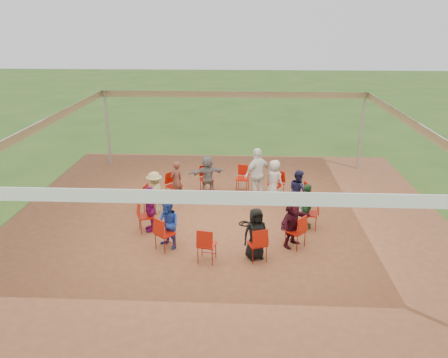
{
  "coord_description": "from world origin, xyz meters",
  "views": [
    {
      "loc": [
        0.45,
        -11.76,
        5.66
      ],
      "look_at": [
        -0.12,
        0.3,
        1.19
      ],
      "focal_mm": 35.0,
      "sensor_mm": 36.0,
      "label": 1
    }
  ],
  "objects_px": {
    "chair_1": "(301,197)",
    "chair_5": "(174,186)",
    "chair_0": "(310,214)",
    "person_seated_1": "(298,191)",
    "chair_4": "(207,179)",
    "chair_8": "(165,234)",
    "person_seated_4": "(176,181)",
    "chair_6": "(152,199)",
    "person_seated_9": "(292,222)",
    "person_seated_5": "(155,193)",
    "chair_3": "(243,179)",
    "person_seated_3": "(207,174)",
    "person_seated_8": "(256,234)",
    "chair_9": "(207,245)",
    "standing_person": "(258,174)",
    "cable_coil": "(245,224)",
    "person_seated_7": "(168,225)",
    "chair_2": "(276,185)",
    "person_seated_2": "(274,179)",
    "person_seated_6": "(150,209)",
    "chair_11": "(296,231)",
    "chair_10": "(257,244)",
    "laptop": "(300,207)",
    "chair_7": "(146,216)"
  },
  "relations": [
    {
      "from": "chair_11",
      "to": "person_seated_6",
      "type": "relative_size",
      "value": 0.68
    },
    {
      "from": "person_seated_1",
      "to": "standing_person",
      "type": "distance_m",
      "value": 1.53
    },
    {
      "from": "chair_4",
      "to": "person_seated_1",
      "type": "distance_m",
      "value": 3.3
    },
    {
      "from": "chair_9",
      "to": "chair_11",
      "type": "relative_size",
      "value": 1.0
    },
    {
      "from": "person_seated_7",
      "to": "cable_coil",
      "type": "height_order",
      "value": "person_seated_7"
    },
    {
      "from": "chair_1",
      "to": "chair_2",
      "type": "height_order",
      "value": "same"
    },
    {
      "from": "chair_0",
      "to": "person_seated_5",
      "type": "bearing_deg",
      "value": 90.0
    },
    {
      "from": "chair_0",
      "to": "person_seated_7",
      "type": "relative_size",
      "value": 0.68
    },
    {
      "from": "person_seated_1",
      "to": "standing_person",
      "type": "xyz_separation_m",
      "value": [
        -1.22,
        0.88,
        0.21
      ]
    },
    {
      "from": "person_seated_8",
      "to": "person_seated_9",
      "type": "distance_m",
      "value": 1.17
    },
    {
      "from": "chair_2",
      "to": "person_seated_8",
      "type": "height_order",
      "value": "person_seated_8"
    },
    {
      "from": "person_seated_5",
      "to": "person_seated_7",
      "type": "relative_size",
      "value": 1.0
    },
    {
      "from": "chair_1",
      "to": "chair_10",
      "type": "height_order",
      "value": "same"
    },
    {
      "from": "chair_6",
      "to": "standing_person",
      "type": "height_order",
      "value": "standing_person"
    },
    {
      "from": "chair_4",
      "to": "chair_5",
      "type": "relative_size",
      "value": 1.0
    },
    {
      "from": "chair_2",
      "to": "chair_9",
      "type": "xyz_separation_m",
      "value": [
        -1.96,
        -4.18,
        0.0
      ]
    },
    {
      "from": "chair_5",
      "to": "chair_6",
      "type": "relative_size",
      "value": 1.0
    },
    {
      "from": "person_seated_1",
      "to": "cable_coil",
      "type": "distance_m",
      "value": 2.04
    },
    {
      "from": "chair_2",
      "to": "chair_4",
      "type": "relative_size",
      "value": 1.0
    },
    {
      "from": "person_seated_1",
      "to": "chair_4",
      "type": "bearing_deg",
      "value": 43.52
    },
    {
      "from": "standing_person",
      "to": "cable_coil",
      "type": "height_order",
      "value": "standing_person"
    },
    {
      "from": "chair_9",
      "to": "person_seated_5",
      "type": "distance_m",
      "value": 3.3
    },
    {
      "from": "person_seated_1",
      "to": "person_seated_8",
      "type": "distance_m",
      "value": 3.21
    },
    {
      "from": "chair_3",
      "to": "person_seated_5",
      "type": "relative_size",
      "value": 0.68
    },
    {
      "from": "chair_0",
      "to": "person_seated_8",
      "type": "bearing_deg",
      "value": 147.45
    },
    {
      "from": "person_seated_1",
      "to": "person_seated_3",
      "type": "distance_m",
      "value": 3.21
    },
    {
      "from": "chair_5",
      "to": "person_seated_6",
      "type": "relative_size",
      "value": 0.68
    },
    {
      "from": "person_seated_3",
      "to": "person_seated_9",
      "type": "distance_m",
      "value": 4.38
    },
    {
      "from": "chair_8",
      "to": "person_seated_4",
      "type": "xyz_separation_m",
      "value": [
        -0.2,
        3.29,
        0.22
      ]
    },
    {
      "from": "chair_6",
      "to": "person_seated_2",
      "type": "relative_size",
      "value": 0.68
    },
    {
      "from": "chair_0",
      "to": "chair_8",
      "type": "height_order",
      "value": "same"
    },
    {
      "from": "chair_0",
      "to": "chair_7",
      "type": "distance_m",
      "value": 4.62
    },
    {
      "from": "person_seated_4",
      "to": "person_seated_9",
      "type": "distance_m",
      "value": 4.54
    },
    {
      "from": "person_seated_2",
      "to": "person_seated_6",
      "type": "relative_size",
      "value": 1.0
    },
    {
      "from": "chair_11",
      "to": "laptop",
      "type": "bearing_deg",
      "value": 28.32
    },
    {
      "from": "chair_4",
      "to": "chair_5",
      "type": "height_order",
      "value": "same"
    },
    {
      "from": "chair_1",
      "to": "chair_5",
      "type": "xyz_separation_m",
      "value": [
        -4.07,
        0.73,
        0.0
      ]
    },
    {
      "from": "chair_6",
      "to": "person_seated_9",
      "type": "relative_size",
      "value": 0.68
    },
    {
      "from": "laptop",
      "to": "person_seated_4",
      "type": "bearing_deg",
      "value": 74.42
    },
    {
      "from": "chair_5",
      "to": "chair_8",
      "type": "xyz_separation_m",
      "value": [
        0.29,
        -3.37,
        0.0
      ]
    },
    {
      "from": "chair_0",
      "to": "person_seated_1",
      "type": "bearing_deg",
      "value": 20.49
    },
    {
      "from": "person_seated_5",
      "to": "chair_4",
      "type": "bearing_deg",
      "value": 152.55
    },
    {
      "from": "chair_5",
      "to": "cable_coil",
      "type": "relative_size",
      "value": 2.58
    },
    {
      "from": "chair_3",
      "to": "cable_coil",
      "type": "xyz_separation_m",
      "value": [
        0.1,
        -2.64,
        -0.43
      ]
    },
    {
      "from": "chair_10",
      "to": "person_seated_4",
      "type": "xyz_separation_m",
      "value": [
        -2.55,
        3.71,
        0.22
      ]
    },
    {
      "from": "chair_7",
      "to": "chair_9",
      "type": "xyz_separation_m",
      "value": [
        1.83,
        -1.54,
        0.0
      ]
    },
    {
      "from": "chair_6",
      "to": "chair_10",
      "type": "xyz_separation_m",
      "value": [
        3.16,
        -2.67,
        0.0
      ]
    },
    {
      "from": "chair_5",
      "to": "chair_6",
      "type": "xyz_separation_m",
      "value": [
        -0.52,
        -1.12,
        0.0
      ]
    },
    {
      "from": "person_seated_2",
      "to": "cable_coil",
      "type": "bearing_deg",
      "value": 105.03
    },
    {
      "from": "laptop",
      "to": "chair_7",
      "type": "bearing_deg",
      "value": 105.97
    }
  ]
}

